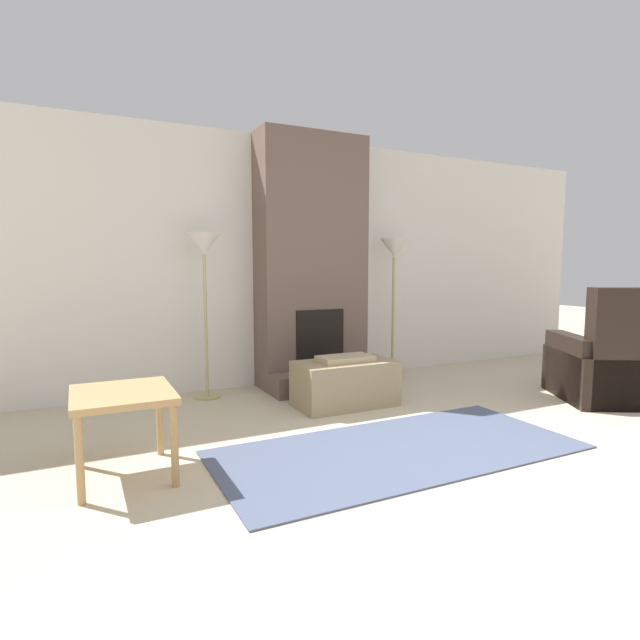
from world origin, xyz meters
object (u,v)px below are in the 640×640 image
(side_table, at_px, (123,403))
(floor_lamp_right, at_px, (394,258))
(ottoman, at_px, (345,383))
(floor_lamp_left, at_px, (204,256))
(armchair, at_px, (609,368))

(side_table, xyz_separation_m, floor_lamp_right, (3.00, 1.58, 0.90))
(floor_lamp_right, bearing_deg, side_table, -152.20)
(ottoman, bearing_deg, floor_lamp_left, 141.96)
(armchair, xyz_separation_m, floor_lamp_left, (-3.33, 1.78, 1.04))
(floor_lamp_right, bearing_deg, armchair, -56.06)
(side_table, height_order, floor_lamp_right, floor_lamp_right)
(floor_lamp_left, relative_size, floor_lamp_right, 1.00)
(armchair, bearing_deg, side_table, 26.28)
(side_table, bearing_deg, armchair, -2.66)
(ottoman, bearing_deg, armchair, -22.78)
(armchair, bearing_deg, ottoman, 6.17)
(side_table, distance_m, floor_lamp_right, 3.51)
(ottoman, xyz_separation_m, floor_lamp_right, (1.08, 0.82, 1.14))
(floor_lamp_right, bearing_deg, floor_lamp_left, 180.00)
(ottoman, xyz_separation_m, side_table, (-1.93, -0.76, 0.24))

